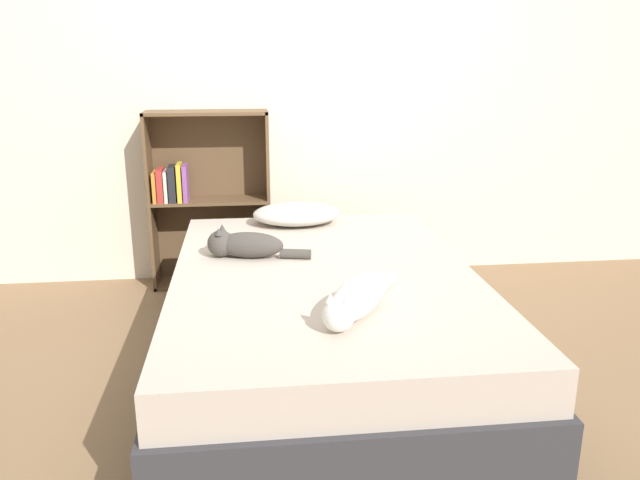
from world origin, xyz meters
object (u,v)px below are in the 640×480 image
Objects in this scene: bed at (324,323)px; cat_light at (357,298)px; bookshelf at (206,197)px; pillow at (296,214)px; cat_dark at (243,245)px.

cat_light is at bearing -83.49° from bed.
cat_light is 1.98m from bookshelf.
pillow is at bearing -142.76° from cat_light.
bed is 4.19× the size of cat_dark.
cat_dark is (-0.42, 0.76, -0.01)m from cat_light.
bookshelf reaches higher than pillow.
cat_dark reaches higher than bed.
bed is at bearing 157.96° from cat_dark.
cat_light is 0.50× the size of bookshelf.
pillow is at bearing -42.77° from bookshelf.
cat_dark is 1.12m from bookshelf.
cat_light is (0.06, -0.52, 0.33)m from bed.
cat_dark is (-0.31, -0.59, 0.00)m from pillow.
cat_dark reaches higher than cat_light.
cat_light reaches higher than pillow.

